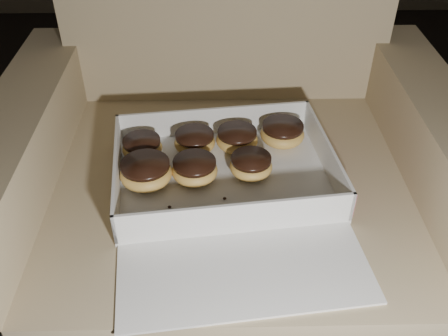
% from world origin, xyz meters
% --- Properties ---
extents(armchair, '(0.96, 0.81, 1.01)m').
position_xyz_m(armchair, '(0.60, 0.26, 0.32)').
color(armchair, tan).
rests_on(armchair, floor).
extents(bakery_box, '(0.48, 0.55, 0.07)m').
position_xyz_m(bakery_box, '(0.59, 0.13, 0.46)').
color(bakery_box, white).
rests_on(bakery_box, armchair).
extents(donut_a, '(0.09, 0.09, 0.05)m').
position_xyz_m(donut_a, '(0.61, 0.27, 0.48)').
color(donut_a, gold).
rests_on(donut_a, bakery_box).
extents(donut_b, '(0.09, 0.09, 0.04)m').
position_xyz_m(donut_b, '(0.64, 0.17, 0.48)').
color(donut_b, gold).
rests_on(donut_b, bakery_box).
extents(donut_c, '(0.09, 0.09, 0.04)m').
position_xyz_m(donut_c, '(0.52, 0.26, 0.48)').
color(donut_c, gold).
rests_on(donut_c, bakery_box).
extents(donut_d, '(0.10, 0.10, 0.05)m').
position_xyz_m(donut_d, '(0.43, 0.15, 0.48)').
color(donut_d, gold).
rests_on(donut_d, bakery_box).
extents(donut_e, '(0.08, 0.08, 0.04)m').
position_xyz_m(donut_e, '(0.41, 0.24, 0.48)').
color(donut_e, gold).
rests_on(donut_e, bakery_box).
extents(donut_f, '(0.09, 0.09, 0.05)m').
position_xyz_m(donut_f, '(0.52, 0.16, 0.48)').
color(donut_f, gold).
rests_on(donut_f, bakery_box).
extents(donut_g, '(0.10, 0.10, 0.05)m').
position_xyz_m(donut_g, '(0.71, 0.28, 0.48)').
color(donut_g, gold).
rests_on(donut_g, bakery_box).
extents(crumb_a, '(0.01, 0.01, 0.00)m').
position_xyz_m(crumb_a, '(0.58, 0.10, 0.46)').
color(crumb_a, black).
rests_on(crumb_a, bakery_box).
extents(crumb_b, '(0.01, 0.01, 0.00)m').
position_xyz_m(crumb_b, '(0.48, 0.08, 0.46)').
color(crumb_b, black).
rests_on(crumb_b, bakery_box).
extents(crumb_c, '(0.01, 0.01, 0.00)m').
position_xyz_m(crumb_c, '(0.49, 0.04, 0.46)').
color(crumb_c, black).
rests_on(crumb_c, bakery_box).
extents(crumb_d, '(0.01, 0.01, 0.00)m').
position_xyz_m(crumb_d, '(0.53, 0.03, 0.46)').
color(crumb_d, black).
rests_on(crumb_d, bakery_box).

